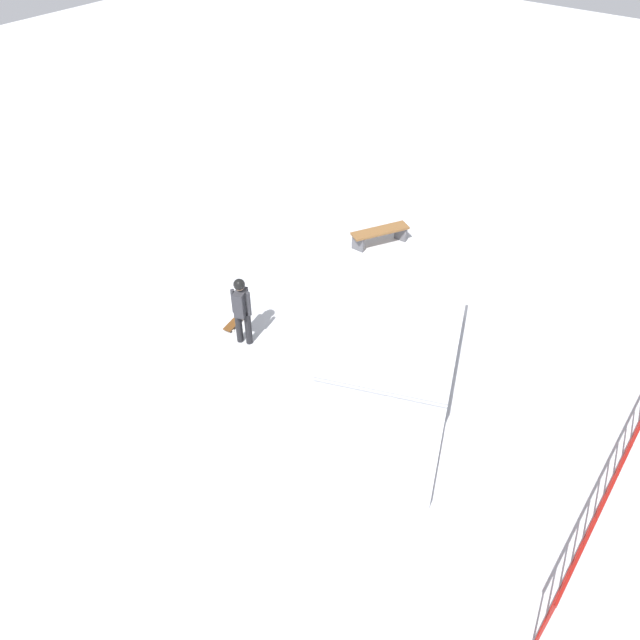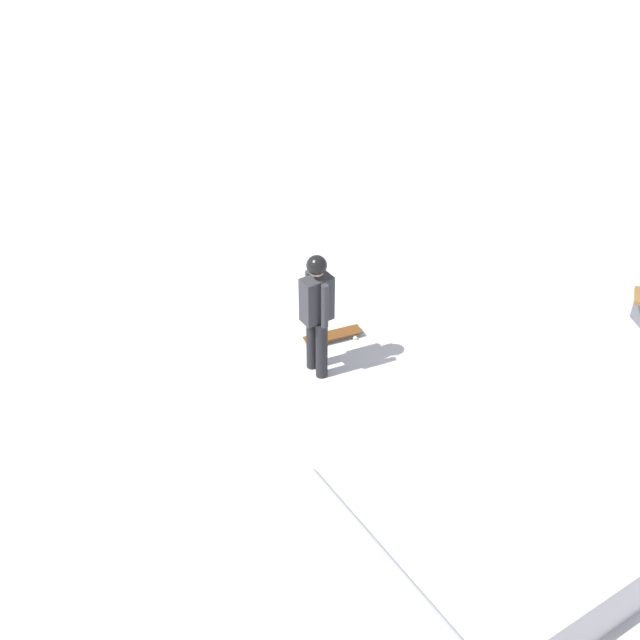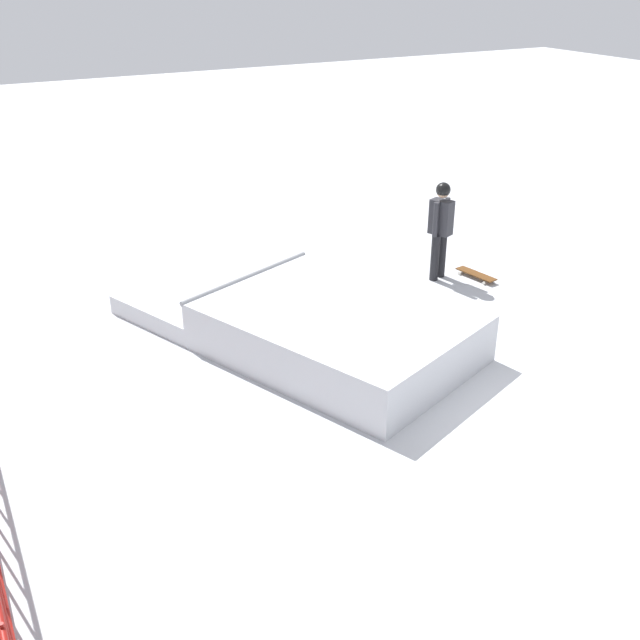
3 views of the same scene
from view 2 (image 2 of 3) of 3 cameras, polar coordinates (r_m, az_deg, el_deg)
The scene contains 4 objects.
ground_plane at distance 10.07m, azimuth 20.10°, elevation -8.55°, with size 60.00×60.00×0.00m, color #B7BABF.
skate_ramp at distance 8.49m, azimuth 12.19°, elevation -13.96°, with size 5.97×4.37×0.74m.
skater at distance 9.91m, azimuth -0.23°, elevation 0.93°, with size 0.43×0.42×1.73m.
skateboard at distance 10.99m, azimuth 0.91°, elevation -1.07°, with size 0.82×0.36×0.09m.
Camera 2 is at (4.71, 5.83, 6.72)m, focal length 45.81 mm.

